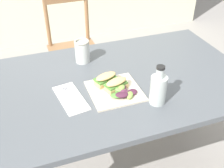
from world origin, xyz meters
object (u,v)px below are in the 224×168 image
at_px(fork_on_napkin, 69,96).
at_px(chair_wooden_far, 74,49).
at_px(dining_table, 121,96).
at_px(bottle_cold_brew, 158,90).
at_px(sandwich_half_back, 106,79).
at_px(plate_lunch, 115,91).
at_px(sandwich_half_front, 116,84).
at_px(mason_jar_iced_tea, 82,52).

bearing_deg(fork_on_napkin, chair_wooden_far, 77.07).
relative_size(dining_table, bottle_cold_brew, 7.01).
xyz_separation_m(sandwich_half_back, bottle_cold_brew, (0.18, -0.21, 0.03)).
bearing_deg(plate_lunch, dining_table, 54.21).
bearing_deg(plate_lunch, sandwich_half_front, 34.88).
bearing_deg(bottle_cold_brew, dining_table, 108.78).
bearing_deg(sandwich_half_front, bottle_cold_brew, -45.58).
xyz_separation_m(sandwich_half_front, fork_on_napkin, (-0.23, 0.03, -0.03)).
xyz_separation_m(sandwich_half_front, sandwich_half_back, (-0.03, 0.06, 0.00)).
distance_m(plate_lunch, fork_on_napkin, 0.22).
distance_m(plate_lunch, bottle_cold_brew, 0.22).
bearing_deg(fork_on_napkin, sandwich_half_front, -7.37).
xyz_separation_m(fork_on_napkin, mason_jar_iced_tea, (0.15, 0.30, 0.05)).
height_order(sandwich_half_front, sandwich_half_back, same).
xyz_separation_m(chair_wooden_far, bottle_cold_brew, (0.14, -1.20, 0.36)).
bearing_deg(bottle_cold_brew, mason_jar_iced_tea, 115.37).
height_order(plate_lunch, bottle_cold_brew, bottle_cold_brew).
distance_m(plate_lunch, sandwich_half_front, 0.04).
bearing_deg(plate_lunch, chair_wooden_far, 89.10).
distance_m(fork_on_napkin, bottle_cold_brew, 0.42).
bearing_deg(sandwich_half_front, plate_lunch, -145.12).
bearing_deg(chair_wooden_far, bottle_cold_brew, -83.31).
bearing_deg(mason_jar_iced_tea, plate_lunch, -78.13).
relative_size(sandwich_half_front, mason_jar_iced_tea, 0.96).
relative_size(bottle_cold_brew, mason_jar_iced_tea, 1.48).
distance_m(chair_wooden_far, fork_on_napkin, 1.09).
bearing_deg(sandwich_half_back, plate_lunch, -72.28).
bearing_deg(bottle_cold_brew, plate_lunch, 137.95).
bearing_deg(bottle_cold_brew, sandwich_half_front, 134.42).
bearing_deg(fork_on_napkin, bottle_cold_brew, -25.50).
height_order(dining_table, sandwich_half_front, sandwich_half_front).
distance_m(chair_wooden_far, bottle_cold_brew, 1.26).
relative_size(chair_wooden_far, bottle_cold_brew, 4.47).
height_order(plate_lunch, fork_on_napkin, plate_lunch).
distance_m(dining_table, sandwich_half_front, 0.20).
distance_m(dining_table, sandwich_half_back, 0.19).
bearing_deg(plate_lunch, sandwich_half_back, 107.72).
relative_size(dining_table, mason_jar_iced_tea, 10.37).
relative_size(chair_wooden_far, plate_lunch, 3.52).
bearing_deg(dining_table, bottle_cold_brew, -71.22).
distance_m(sandwich_half_front, bottle_cold_brew, 0.21).
xyz_separation_m(dining_table, plate_lunch, (-0.07, -0.10, 0.13)).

